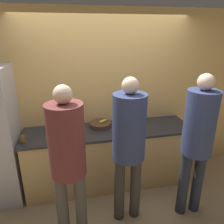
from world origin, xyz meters
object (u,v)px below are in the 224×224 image
(utensil_crock, at_px, (70,121))
(cup_blue, at_px, (56,124))
(person_right, at_px, (198,135))
(fruit_bowl, at_px, (101,125))
(person_center, at_px, (129,139))
(bottle_amber, at_px, (23,139))
(person_left, at_px, (68,154))
(bottle_dark, at_px, (55,127))

(utensil_crock, xyz_separation_m, cup_blue, (-0.20, -0.01, -0.04))
(person_right, relative_size, fruit_bowl, 5.72)
(person_center, distance_m, bottle_amber, 1.37)
(person_left, height_order, person_right, person_right)
(person_right, distance_m, cup_blue, 1.99)
(person_right, height_order, cup_blue, person_right)
(bottle_amber, bearing_deg, person_center, -24.09)
(person_center, height_order, person_right, person_right)
(person_center, distance_m, bottle_dark, 1.17)
(person_left, height_order, fruit_bowl, person_left)
(bottle_dark, distance_m, cup_blue, 0.21)
(bottle_dark, bearing_deg, cup_blue, 87.57)
(bottle_amber, relative_size, cup_blue, 1.93)
(person_left, xyz_separation_m, bottle_dark, (-0.16, 0.95, -0.10))
(bottle_dark, bearing_deg, person_left, -80.29)
(utensil_crock, height_order, cup_blue, utensil_crock)
(fruit_bowl, bearing_deg, bottle_dark, -174.91)
(fruit_bowl, relative_size, bottle_dark, 1.42)
(person_right, bearing_deg, cup_blue, 147.21)
(person_left, bearing_deg, utensil_crock, 87.54)
(fruit_bowl, bearing_deg, utensil_crock, 160.85)
(fruit_bowl, relative_size, cup_blue, 4.27)
(bottle_amber, bearing_deg, utensil_crock, 36.52)
(person_left, xyz_separation_m, fruit_bowl, (0.50, 1.01, -0.15))
(person_center, xyz_separation_m, utensil_crock, (-0.64, 1.01, -0.13))
(cup_blue, bearing_deg, bottle_amber, -132.66)
(person_right, xyz_separation_m, utensil_crock, (-1.46, 1.09, -0.13))
(fruit_bowl, bearing_deg, person_right, -42.45)
(person_left, height_order, bottle_amber, person_left)
(bottle_amber, xyz_separation_m, cup_blue, (0.41, 0.44, -0.02))
(utensil_crock, bearing_deg, bottle_dark, -134.80)
(person_center, height_order, fruit_bowl, person_center)
(person_right, distance_m, fruit_bowl, 1.39)
(bottle_dark, height_order, cup_blue, bottle_dark)
(person_center, xyz_separation_m, person_right, (0.82, -0.08, 0.00))
(person_center, height_order, cup_blue, person_center)
(person_center, bearing_deg, bottle_dark, 136.97)
(person_center, relative_size, bottle_dark, 8.03)
(person_right, bearing_deg, utensil_crock, 143.44)
(person_left, bearing_deg, fruit_bowl, 63.75)
(utensil_crock, distance_m, bottle_dark, 0.30)
(person_left, xyz_separation_m, person_center, (0.69, 0.15, 0.01))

